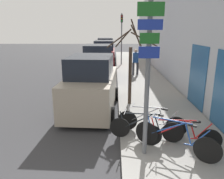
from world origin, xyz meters
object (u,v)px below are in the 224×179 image
object	(u,v)px
traffic_light	(122,32)
street_tree	(131,65)
bicycle_1	(180,136)
parked_car_2	(104,54)
parked_car_0	(92,86)
parked_car_1	(99,64)
parked_car_3	(105,49)
pedestrian_near	(136,60)
bicycle_0	(175,139)
signpost	(148,73)
bicycle_3	(151,122)
bicycle_2	(146,128)

from	to	relation	value
traffic_light	street_tree	bearing A→B (deg)	-89.66
bicycle_1	parked_car_2	xyz separation A→B (m)	(-2.72, 15.00, 0.54)
bicycle_1	street_tree	world-z (taller)	street_tree
parked_car_0	parked_car_2	size ratio (longest dim) A/B	0.95
parked_car_0	parked_car_1	distance (m)	5.57
parked_car_2	parked_car_3	distance (m)	5.36
street_tree	traffic_light	world-z (taller)	traffic_light
pedestrian_near	street_tree	size ratio (longest dim) A/B	0.51
bicycle_0	parked_car_2	xyz separation A→B (m)	(-2.52, 15.24, 0.51)
signpost	pedestrian_near	size ratio (longest dim) A/B	2.13
bicycle_3	pedestrian_near	xyz separation A→B (m)	(0.34, 9.16, 0.67)
parked_car_3	parked_car_1	bearing A→B (deg)	-92.97
parked_car_1	parked_car_2	bearing A→B (deg)	88.09
signpost	parked_car_3	xyz separation A→B (m)	(-1.90, 20.63, -1.23)
parked_car_2	traffic_light	distance (m)	2.54
bicycle_1	pedestrian_near	xyz separation A→B (m)	(-0.28, 10.07, 0.68)
bicycle_2	signpost	bearing A→B (deg)	-178.24
bicycle_2	parked_car_0	distance (m)	3.46
parked_car_1	signpost	bearing A→B (deg)	-79.68
parked_car_0	pedestrian_near	size ratio (longest dim) A/B	2.49
bicycle_3	traffic_light	size ratio (longest dim) A/B	0.45
bicycle_3	parked_car_1	xyz separation A→B (m)	(-2.20, 8.00, 0.53)
bicycle_3	parked_car_1	bearing A→B (deg)	32.70
signpost	pedestrian_near	bearing A→B (deg)	86.14
signpost	bicycle_3	bearing A→B (deg)	73.19
street_tree	bicycle_3	bearing A→B (deg)	-80.91
bicycle_2	parked_car_3	size ratio (longest dim) A/B	0.43
bicycle_1	bicycle_0	bearing A→B (deg)	150.65
parked_car_3	traffic_light	size ratio (longest dim) A/B	1.08
street_tree	parked_car_2	bearing A→B (deg)	98.34
parked_car_0	traffic_light	size ratio (longest dim) A/B	1.00
parked_car_0	traffic_light	distance (m)	11.74
bicycle_1	parked_car_1	distance (m)	9.36
parked_car_2	pedestrian_near	distance (m)	5.50
bicycle_1	parked_car_0	bearing A→B (deg)	49.02
bicycle_3	traffic_light	bearing A→B (deg)	19.49
bicycle_1	pedestrian_near	size ratio (longest dim) A/B	1.17
bicycle_0	parked_car_2	distance (m)	15.46
bicycle_2	street_tree	world-z (taller)	street_tree
bicycle_2	bicycle_3	distance (m)	0.51
bicycle_0	signpost	bearing A→B (deg)	126.33
parked_car_0	parked_car_2	distance (m)	11.66
parked_car_2	pedestrian_near	bearing A→B (deg)	-63.65
bicycle_2	parked_car_0	size ratio (longest dim) A/B	0.47
signpost	parked_car_0	distance (m)	4.19
bicycle_2	traffic_light	distance (m)	14.57
bicycle_0	street_tree	distance (m)	4.31
parked_car_0	street_tree	size ratio (longest dim) A/B	1.28
bicycle_1	traffic_light	distance (m)	15.06
bicycle_0	pedestrian_near	world-z (taller)	pedestrian_near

